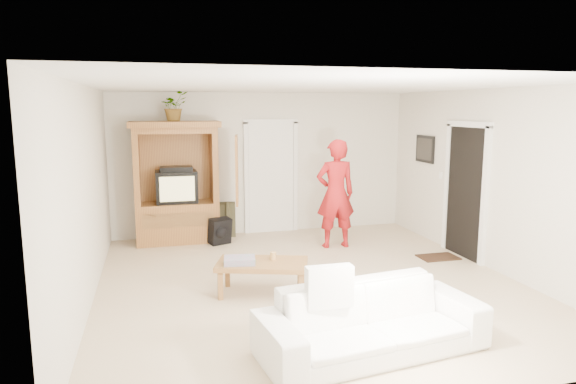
# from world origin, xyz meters

# --- Properties ---
(floor) EXTENTS (6.00, 6.00, 0.00)m
(floor) POSITION_xyz_m (0.00, 0.00, 0.00)
(floor) COLOR tan
(floor) RESTS_ON ground
(ceiling) EXTENTS (6.00, 6.00, 0.00)m
(ceiling) POSITION_xyz_m (0.00, 0.00, 2.60)
(ceiling) COLOR white
(ceiling) RESTS_ON floor
(wall_back) EXTENTS (5.50, 0.00, 5.50)m
(wall_back) POSITION_xyz_m (0.00, 3.00, 1.30)
(wall_back) COLOR silver
(wall_back) RESTS_ON floor
(wall_front) EXTENTS (5.50, 0.00, 5.50)m
(wall_front) POSITION_xyz_m (0.00, -3.00, 1.30)
(wall_front) COLOR silver
(wall_front) RESTS_ON floor
(wall_left) EXTENTS (0.00, 6.00, 6.00)m
(wall_left) POSITION_xyz_m (-2.75, 0.00, 1.30)
(wall_left) COLOR silver
(wall_left) RESTS_ON floor
(wall_right) EXTENTS (0.00, 6.00, 6.00)m
(wall_right) POSITION_xyz_m (2.75, 0.00, 1.30)
(wall_right) COLOR silver
(wall_right) RESTS_ON floor
(armoire) EXTENTS (1.82, 1.14, 2.10)m
(armoire) POSITION_xyz_m (-1.58, 2.66, 0.91)
(armoire) COLOR olive
(armoire) RESTS_ON floor
(door_back) EXTENTS (0.85, 0.05, 2.04)m
(door_back) POSITION_xyz_m (0.15, 2.97, 1.02)
(door_back) COLOR white
(door_back) RESTS_ON floor
(doorway_right) EXTENTS (0.05, 0.90, 2.04)m
(doorway_right) POSITION_xyz_m (2.73, 0.60, 1.02)
(doorway_right) COLOR black
(doorway_right) RESTS_ON floor
(framed_picture) EXTENTS (0.03, 0.60, 0.48)m
(framed_picture) POSITION_xyz_m (2.73, 1.90, 1.60)
(framed_picture) COLOR black
(framed_picture) RESTS_ON wall_right
(doormat) EXTENTS (0.60, 0.40, 0.02)m
(doormat) POSITION_xyz_m (2.30, 0.60, 0.01)
(doormat) COLOR #382316
(doormat) RESTS_ON floor
(plant) EXTENTS (0.60, 0.59, 0.50)m
(plant) POSITION_xyz_m (-1.60, 2.63, 2.35)
(plant) COLOR #4C7238
(plant) RESTS_ON armoire
(man) EXTENTS (0.67, 0.45, 1.82)m
(man) POSITION_xyz_m (0.95, 1.64, 0.91)
(man) COLOR #A91619
(man) RESTS_ON floor
(sofa) EXTENTS (2.29, 1.14, 0.64)m
(sofa) POSITION_xyz_m (-0.01, -2.04, 0.32)
(sofa) COLOR white
(sofa) RESTS_ON floor
(coffee_table) EXTENTS (1.26, 0.94, 0.42)m
(coffee_table) POSITION_xyz_m (-0.70, -0.24, 0.37)
(coffee_table) COLOR brown
(coffee_table) RESTS_ON floor
(towel) EXTENTS (0.42, 0.34, 0.08)m
(towel) POSITION_xyz_m (-0.98, -0.24, 0.46)
(towel) COLOR #C94381
(towel) RESTS_ON coffee_table
(candle) EXTENTS (0.08, 0.08, 0.10)m
(candle) POSITION_xyz_m (-0.54, -0.19, 0.47)
(candle) COLOR tan
(candle) RESTS_ON coffee_table
(backpack_black) EXTENTS (0.41, 0.33, 0.44)m
(backpack_black) POSITION_xyz_m (-0.91, 2.29, 0.22)
(backpack_black) COLOR black
(backpack_black) RESTS_ON floor
(backpack_olive) EXTENTS (0.36, 0.28, 0.61)m
(backpack_olive) POSITION_xyz_m (-0.72, 2.85, 0.31)
(backpack_olive) COLOR #47442B
(backpack_olive) RESTS_ON floor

